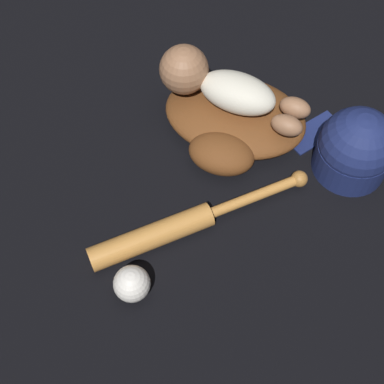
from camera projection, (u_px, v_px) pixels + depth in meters
ground_plane at (212, 124)px, 1.24m from camera, size 6.00×6.00×0.00m
baseball_glove at (233, 122)px, 1.20m from camera, size 0.33×0.29×0.07m
baby_figure at (218, 84)px, 1.15m from camera, size 0.34×0.15×0.11m
baseball_bat at (175, 227)px, 1.07m from camera, size 0.39×0.34×0.05m
baseball at (132, 284)px, 1.00m from camera, size 0.07×0.07×0.07m
baseball_cap at (355, 148)px, 1.13m from camera, size 0.23×0.23×0.16m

